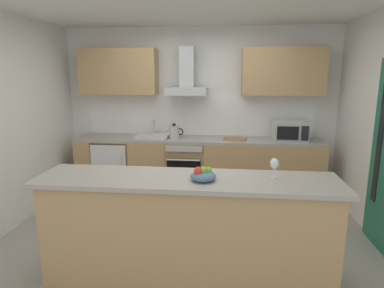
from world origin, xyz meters
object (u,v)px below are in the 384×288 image
(microwave, at_px, (290,131))
(fruit_bowl, at_px, (203,175))
(oven, at_px, (186,166))
(wine_glass, at_px, (274,164))
(kettle, at_px, (174,132))
(sink, at_px, (153,136))
(refrigerator, at_px, (115,166))
(range_hood, at_px, (187,80))
(chopping_board, at_px, (235,139))

(microwave, bearing_deg, fruit_bowl, -116.49)
(oven, height_order, wine_glass, wine_glass)
(oven, distance_m, kettle, 0.57)
(kettle, bearing_deg, sink, 172.75)
(kettle, bearing_deg, microwave, 0.19)
(fruit_bowl, bearing_deg, sink, 112.77)
(microwave, bearing_deg, oven, 178.97)
(oven, xyz_separation_m, refrigerator, (-1.16, -0.00, -0.03))
(range_hood, relative_size, wine_glass, 4.05)
(oven, relative_size, kettle, 2.77)
(oven, xyz_separation_m, kettle, (-0.18, -0.03, 0.55))
(fruit_bowl, bearing_deg, chopping_board, 81.89)
(refrigerator, distance_m, kettle, 1.14)
(wine_glass, bearing_deg, sink, 126.17)
(microwave, height_order, sink, microwave)
(refrigerator, xyz_separation_m, wine_glass, (2.20, -2.14, 0.69))
(sink, xyz_separation_m, range_hood, (0.53, 0.12, 0.86))
(microwave, bearing_deg, sink, 178.93)
(wine_glass, bearing_deg, fruit_bowl, -167.67)
(refrigerator, xyz_separation_m, chopping_board, (1.91, -0.02, 0.49))
(kettle, distance_m, fruit_bowl, 2.33)
(microwave, height_order, wine_glass, microwave)
(kettle, distance_m, range_hood, 0.82)
(refrigerator, relative_size, kettle, 2.94)
(kettle, relative_size, range_hood, 0.40)
(range_hood, bearing_deg, microwave, -5.79)
(oven, bearing_deg, kettle, -169.29)
(range_hood, xyz_separation_m, wine_glass, (1.05, -2.27, -0.68))
(oven, bearing_deg, microwave, -1.03)
(wine_glass, distance_m, fruit_bowl, 0.63)
(wine_glass, bearing_deg, chopping_board, 97.89)
(microwave, distance_m, range_hood, 1.73)
(microwave, distance_m, sink, 2.09)
(oven, xyz_separation_m, chopping_board, (0.75, -0.02, 0.45))
(oven, relative_size, sink, 1.60)
(sink, relative_size, kettle, 1.73)
(kettle, bearing_deg, chopping_board, 0.62)
(refrigerator, distance_m, sink, 0.81)
(sink, distance_m, wine_glass, 2.68)
(microwave, relative_size, chopping_board, 1.47)
(refrigerator, distance_m, chopping_board, 1.97)
(oven, height_order, range_hood, range_hood)
(fruit_bowl, bearing_deg, microwave, 63.51)
(range_hood, bearing_deg, refrigerator, -173.49)
(kettle, relative_size, fruit_bowl, 1.31)
(kettle, xyz_separation_m, chopping_board, (0.93, 0.01, -0.09))
(refrigerator, relative_size, microwave, 1.70)
(microwave, xyz_separation_m, chopping_board, (-0.80, 0.00, -0.14))
(chopping_board, bearing_deg, oven, 178.20)
(oven, bearing_deg, chopping_board, -1.80)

